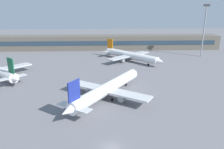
# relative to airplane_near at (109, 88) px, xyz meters

# --- Properties ---
(ground_plane) EXTENTS (400.00, 400.00, 0.00)m
(ground_plane) POSITION_rel_airplane_near_xyz_m (-0.28, 14.07, -3.11)
(ground_plane) COLOR slate
(terminal_building) EXTENTS (148.75, 12.13, 9.00)m
(terminal_building) POSITION_rel_airplane_near_xyz_m (-0.28, 79.87, 1.39)
(terminal_building) COLOR #5B564C
(terminal_building) RESTS_ON ground_plane
(airplane_near) EXTENTS (26.69, 35.96, 10.21)m
(airplane_near) POSITION_rel_airplane_near_xyz_m (0.00, 0.00, 0.00)
(airplane_near) COLOR white
(airplane_near) RESTS_ON ground_plane
(airplane_far) EXTENTS (29.17, 31.96, 9.90)m
(airplane_far) POSITION_rel_airplane_near_xyz_m (12.70, 46.17, -0.09)
(airplane_far) COLOR white
(airplane_far) RESTS_ON ground_plane
(floodlight_tower_west) EXTENTS (3.20, 0.80, 28.38)m
(floodlight_tower_west) POSITION_rel_airplane_near_xyz_m (53.87, 55.58, 13.14)
(floodlight_tower_west) COLOR gray
(floodlight_tower_west) RESTS_ON ground_plane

